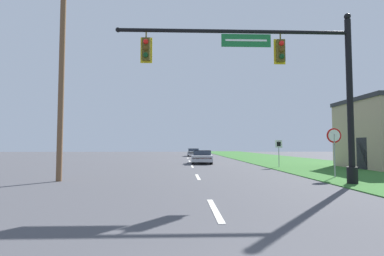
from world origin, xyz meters
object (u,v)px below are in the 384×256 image
(car_ahead, at_px, (202,157))
(route_sign_post, at_px, (279,147))
(stop_sign, at_px, (334,141))
(signal_mast, at_px, (290,78))
(utility_pole_near, at_px, (62,73))
(far_car, at_px, (193,152))

(car_ahead, xyz_separation_m, route_sign_post, (5.47, -5.30, 0.92))
(stop_sign, xyz_separation_m, route_sign_post, (-0.46, 7.40, -0.34))
(stop_sign, distance_m, route_sign_post, 7.42)
(car_ahead, relative_size, route_sign_post, 2.23)
(signal_mast, relative_size, car_ahead, 2.27)
(car_ahead, distance_m, utility_pole_near, 16.29)
(car_ahead, xyz_separation_m, far_car, (-0.06, 19.35, -0.00))
(signal_mast, height_order, route_sign_post, signal_mast)
(utility_pole_near, bearing_deg, far_car, 77.16)
(signal_mast, height_order, car_ahead, signal_mast)
(signal_mast, distance_m, far_car, 34.97)
(car_ahead, relative_size, stop_sign, 1.81)
(far_car, bearing_deg, stop_sign, -79.43)
(stop_sign, bearing_deg, car_ahead, 115.01)
(far_car, xyz_separation_m, stop_sign, (5.98, -32.04, 1.26))
(signal_mast, height_order, utility_pole_near, utility_pole_near)
(far_car, bearing_deg, route_sign_post, -77.37)
(far_car, distance_m, stop_sign, 32.62)
(car_ahead, distance_m, far_car, 19.35)
(car_ahead, height_order, far_car, same)
(car_ahead, height_order, route_sign_post, route_sign_post)
(signal_mast, distance_m, utility_pole_near, 10.46)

